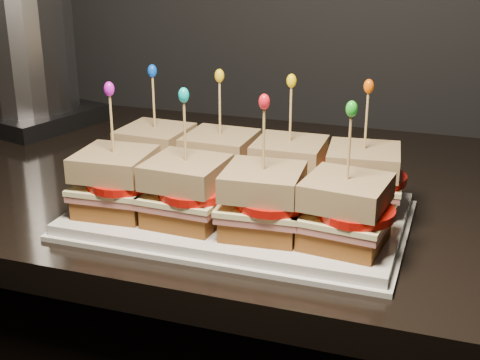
% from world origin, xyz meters
% --- Properties ---
extents(granite_slab, '(2.47, 0.65, 0.04)m').
position_xyz_m(granite_slab, '(0.23, 1.68, 0.85)').
color(granite_slab, black).
rests_on(granite_slab, cabinet).
extents(platter, '(0.39, 0.24, 0.02)m').
position_xyz_m(platter, '(0.41, 1.53, 0.88)').
color(platter, white).
rests_on(platter, granite_slab).
extents(platter_rim, '(0.40, 0.25, 0.01)m').
position_xyz_m(platter_rim, '(0.41, 1.53, 0.87)').
color(platter_rim, white).
rests_on(platter_rim, granite_slab).
extents(sandwich_0_bread_bot, '(0.09, 0.09, 0.02)m').
position_xyz_m(sandwich_0_bread_bot, '(0.28, 1.59, 0.90)').
color(sandwich_0_bread_bot, '#5A3312').
rests_on(sandwich_0_bread_bot, platter).
extents(sandwich_0_ham, '(0.09, 0.09, 0.01)m').
position_xyz_m(sandwich_0_ham, '(0.28, 1.59, 0.92)').
color(sandwich_0_ham, '#B46156').
rests_on(sandwich_0_ham, sandwich_0_bread_bot).
extents(sandwich_0_cheese, '(0.10, 0.09, 0.01)m').
position_xyz_m(sandwich_0_cheese, '(0.28, 1.59, 0.92)').
color(sandwich_0_cheese, '#FFF6AE').
rests_on(sandwich_0_cheese, sandwich_0_ham).
extents(sandwich_0_tomato, '(0.08, 0.08, 0.01)m').
position_xyz_m(sandwich_0_tomato, '(0.29, 1.58, 0.93)').
color(sandwich_0_tomato, red).
rests_on(sandwich_0_tomato, sandwich_0_cheese).
extents(sandwich_0_bread_top, '(0.09, 0.09, 0.03)m').
position_xyz_m(sandwich_0_bread_top, '(0.28, 1.59, 0.95)').
color(sandwich_0_bread_top, brown).
rests_on(sandwich_0_bread_top, sandwich_0_tomato).
extents(sandwich_0_pick, '(0.00, 0.00, 0.09)m').
position_xyz_m(sandwich_0_pick, '(0.28, 1.59, 0.99)').
color(sandwich_0_pick, tan).
rests_on(sandwich_0_pick, sandwich_0_bread_top).
extents(sandwich_0_frill, '(0.01, 0.01, 0.02)m').
position_xyz_m(sandwich_0_frill, '(0.28, 1.59, 1.04)').
color(sandwich_0_frill, blue).
rests_on(sandwich_0_frill, sandwich_0_pick).
extents(sandwich_1_bread_bot, '(0.08, 0.08, 0.02)m').
position_xyz_m(sandwich_1_bread_bot, '(0.37, 1.59, 0.90)').
color(sandwich_1_bread_bot, '#5A3312').
rests_on(sandwich_1_bread_bot, platter).
extents(sandwich_1_ham, '(0.09, 0.09, 0.01)m').
position_xyz_m(sandwich_1_ham, '(0.37, 1.59, 0.92)').
color(sandwich_1_ham, '#B46156').
rests_on(sandwich_1_ham, sandwich_1_bread_bot).
extents(sandwich_1_cheese, '(0.09, 0.09, 0.01)m').
position_xyz_m(sandwich_1_cheese, '(0.37, 1.59, 0.92)').
color(sandwich_1_cheese, '#FFF6AE').
rests_on(sandwich_1_cheese, sandwich_1_ham).
extents(sandwich_1_tomato, '(0.08, 0.08, 0.01)m').
position_xyz_m(sandwich_1_tomato, '(0.38, 1.58, 0.93)').
color(sandwich_1_tomato, red).
rests_on(sandwich_1_tomato, sandwich_1_cheese).
extents(sandwich_1_bread_top, '(0.08, 0.08, 0.03)m').
position_xyz_m(sandwich_1_bread_top, '(0.37, 1.59, 0.95)').
color(sandwich_1_bread_top, brown).
rests_on(sandwich_1_bread_top, sandwich_1_tomato).
extents(sandwich_1_pick, '(0.00, 0.00, 0.09)m').
position_xyz_m(sandwich_1_pick, '(0.37, 1.59, 0.99)').
color(sandwich_1_pick, tan).
rests_on(sandwich_1_pick, sandwich_1_bread_top).
extents(sandwich_1_frill, '(0.01, 0.01, 0.02)m').
position_xyz_m(sandwich_1_frill, '(0.37, 1.59, 1.04)').
color(sandwich_1_frill, yellow).
rests_on(sandwich_1_frill, sandwich_1_pick).
extents(sandwich_2_bread_bot, '(0.08, 0.08, 0.02)m').
position_xyz_m(sandwich_2_bread_bot, '(0.46, 1.59, 0.90)').
color(sandwich_2_bread_bot, '#5A3312').
rests_on(sandwich_2_bread_bot, platter).
extents(sandwich_2_ham, '(0.09, 0.09, 0.01)m').
position_xyz_m(sandwich_2_ham, '(0.46, 1.59, 0.92)').
color(sandwich_2_ham, '#B46156').
rests_on(sandwich_2_ham, sandwich_2_bread_bot).
extents(sandwich_2_cheese, '(0.09, 0.09, 0.01)m').
position_xyz_m(sandwich_2_cheese, '(0.46, 1.59, 0.92)').
color(sandwich_2_cheese, '#FFF6AE').
rests_on(sandwich_2_cheese, sandwich_2_ham).
extents(sandwich_2_tomato, '(0.08, 0.08, 0.01)m').
position_xyz_m(sandwich_2_tomato, '(0.47, 1.58, 0.93)').
color(sandwich_2_tomato, red).
rests_on(sandwich_2_tomato, sandwich_2_cheese).
extents(sandwich_2_bread_top, '(0.09, 0.09, 0.03)m').
position_xyz_m(sandwich_2_bread_top, '(0.46, 1.59, 0.95)').
color(sandwich_2_bread_top, brown).
rests_on(sandwich_2_bread_top, sandwich_2_tomato).
extents(sandwich_2_pick, '(0.00, 0.00, 0.09)m').
position_xyz_m(sandwich_2_pick, '(0.46, 1.59, 0.99)').
color(sandwich_2_pick, tan).
rests_on(sandwich_2_pick, sandwich_2_bread_top).
extents(sandwich_2_frill, '(0.01, 0.01, 0.02)m').
position_xyz_m(sandwich_2_frill, '(0.46, 1.59, 1.04)').
color(sandwich_2_frill, yellow).
rests_on(sandwich_2_frill, sandwich_2_pick).
extents(sandwich_3_bread_bot, '(0.09, 0.09, 0.02)m').
position_xyz_m(sandwich_3_bread_bot, '(0.55, 1.59, 0.90)').
color(sandwich_3_bread_bot, '#5A3312').
rests_on(sandwich_3_bread_bot, platter).
extents(sandwich_3_ham, '(0.10, 0.10, 0.01)m').
position_xyz_m(sandwich_3_ham, '(0.55, 1.59, 0.92)').
color(sandwich_3_ham, '#B46156').
rests_on(sandwich_3_ham, sandwich_3_bread_bot).
extents(sandwich_3_cheese, '(0.10, 0.10, 0.01)m').
position_xyz_m(sandwich_3_cheese, '(0.55, 1.59, 0.92)').
color(sandwich_3_cheese, '#FFF6AE').
rests_on(sandwich_3_cheese, sandwich_3_ham).
extents(sandwich_3_tomato, '(0.08, 0.08, 0.01)m').
position_xyz_m(sandwich_3_tomato, '(0.56, 1.58, 0.93)').
color(sandwich_3_tomato, red).
rests_on(sandwich_3_tomato, sandwich_3_cheese).
extents(sandwich_3_bread_top, '(0.09, 0.09, 0.03)m').
position_xyz_m(sandwich_3_bread_top, '(0.55, 1.59, 0.95)').
color(sandwich_3_bread_top, brown).
rests_on(sandwich_3_bread_top, sandwich_3_tomato).
extents(sandwich_3_pick, '(0.00, 0.00, 0.09)m').
position_xyz_m(sandwich_3_pick, '(0.55, 1.59, 0.99)').
color(sandwich_3_pick, tan).
rests_on(sandwich_3_pick, sandwich_3_bread_top).
extents(sandwich_3_frill, '(0.01, 0.01, 0.02)m').
position_xyz_m(sandwich_3_frill, '(0.55, 1.59, 1.04)').
color(sandwich_3_frill, '#E85505').
rests_on(sandwich_3_frill, sandwich_3_pick).
extents(sandwich_4_bread_bot, '(0.09, 0.09, 0.02)m').
position_xyz_m(sandwich_4_bread_bot, '(0.28, 1.48, 0.90)').
color(sandwich_4_bread_bot, '#5A3312').
rests_on(sandwich_4_bread_bot, platter).
extents(sandwich_4_ham, '(0.10, 0.09, 0.01)m').
position_xyz_m(sandwich_4_ham, '(0.28, 1.48, 0.92)').
color(sandwich_4_ham, '#B46156').
rests_on(sandwich_4_ham, sandwich_4_bread_bot).
extents(sandwich_4_cheese, '(0.10, 0.09, 0.01)m').
position_xyz_m(sandwich_4_cheese, '(0.28, 1.48, 0.92)').
color(sandwich_4_cheese, '#FFF6AE').
rests_on(sandwich_4_cheese, sandwich_4_ham).
extents(sandwich_4_tomato, '(0.08, 0.08, 0.01)m').
position_xyz_m(sandwich_4_tomato, '(0.29, 1.47, 0.93)').
color(sandwich_4_tomato, red).
rests_on(sandwich_4_tomato, sandwich_4_cheese).
extents(sandwich_4_bread_top, '(0.09, 0.09, 0.03)m').
position_xyz_m(sandwich_4_bread_top, '(0.28, 1.48, 0.95)').
color(sandwich_4_bread_top, brown).
rests_on(sandwich_4_bread_top, sandwich_4_tomato).
extents(sandwich_4_pick, '(0.00, 0.00, 0.09)m').
position_xyz_m(sandwich_4_pick, '(0.28, 1.48, 0.99)').
color(sandwich_4_pick, tan).
rests_on(sandwich_4_pick, sandwich_4_bread_top).
extents(sandwich_4_frill, '(0.01, 0.01, 0.02)m').
position_xyz_m(sandwich_4_frill, '(0.28, 1.48, 1.04)').
color(sandwich_4_frill, '#BE14C3').
rests_on(sandwich_4_frill, sandwich_4_pick).
extents(sandwich_5_bread_bot, '(0.09, 0.09, 0.02)m').
position_xyz_m(sandwich_5_bread_bot, '(0.37, 1.48, 0.90)').
color(sandwich_5_bread_bot, '#5A3312').
rests_on(sandwich_5_bread_bot, platter).
extents(sandwich_5_ham, '(0.09, 0.09, 0.01)m').
position_xyz_m(sandwich_5_ham, '(0.37, 1.48, 0.92)').
color(sandwich_5_ham, '#B46156').
rests_on(sandwich_5_ham, sandwich_5_bread_bot).
extents(sandwich_5_cheese, '(0.10, 0.09, 0.01)m').
position_xyz_m(sandwich_5_cheese, '(0.37, 1.48, 0.92)').
color(sandwich_5_cheese, '#FFF6AE').
rests_on(sandwich_5_cheese, sandwich_5_ham).
extents(sandwich_5_tomato, '(0.08, 0.08, 0.01)m').
position_xyz_m(sandwich_5_tomato, '(0.38, 1.47, 0.93)').
color(sandwich_5_tomato, red).
rests_on(sandwich_5_tomato, sandwich_5_cheese).
extents(sandwich_5_bread_top, '(0.09, 0.09, 0.03)m').
position_xyz_m(sandwich_5_bread_top, '(0.37, 1.48, 0.95)').
color(sandwich_5_bread_top, brown).
rests_on(sandwich_5_bread_top, sandwich_5_tomato).
extents(sandwich_5_pick, '(0.00, 0.00, 0.09)m').
position_xyz_m(sandwich_5_pick, '(0.37, 1.48, 0.99)').
color(sandwich_5_pick, tan).
rests_on(sandwich_5_pick, sandwich_5_bread_top).
extents(sandwich_5_frill, '(0.01, 0.01, 0.02)m').
position_xyz_m(sandwich_5_frill, '(0.37, 1.48, 1.04)').
color(sandwich_5_frill, '#05B8BA').
rests_on(sandwich_5_frill, sandwich_5_pick).
extents(sandwich_6_bread_bot, '(0.09, 0.09, 0.02)m').
position_xyz_m(sandwich_6_bread_bot, '(0.46, 1.48, 0.90)').
color(sandwich_6_bread_bot, '#5A3312').
rests_on(sandwich_6_bread_bot, platter).
extents(sandwich_6_ham, '(0.10, 0.09, 0.01)m').
position_xyz_m(sandwich_6_ham, '(0.46, 1.48, 0.92)').
color(sandwich_6_ham, '#B46156').
rests_on(sandwich_6_ham, sandwich_6_bread_bot).
extents(sandwich_6_cheese, '(0.10, 0.10, 0.01)m').
position_xyz_m(sandwich_6_cheese, '(0.46, 1.48, 0.92)').
color(sandwich_6_cheese, '#FFF6AE').
rests_on(sandwich_6_cheese, sandwich_6_ham).
extents(sandwich_6_tomato, '(0.08, 0.08, 0.01)m').
position_xyz_m(sandwich_6_tomato, '(0.47, 1.47, 0.93)').
color(sandwich_6_tomato, red).
rests_on(sandwich_6_tomato, sandwich_6_cheese).
extents(sandwich_6_bread_top, '(0.09, 0.09, 0.03)m').
position_xyz_m(sandwich_6_bread_top, '(0.46, 1.48, 0.95)').
color(sandwich_6_bread_top, brown).
rests_on(sandwich_6_bread_top, sandwich_6_tomato).
extents(sandwich_6_pick, '(0.00, 0.00, 0.09)m').
position_xyz_m(sandwich_6_pick, '(0.46, 1.48, 0.99)').
color(sandwich_6_pick, tan).
rests_on(sandwich_6_pick, sandwich_6_bread_top).
extents(sandwich_6_frill, '(0.01, 0.01, 0.02)m').
position_xyz_m(sandwich_6_frill, '(0.46, 1.48, 1.04)').
color(sandwich_6_frill, red).
rests_on(sandwich_6_frill, sandwich_6_pick).
extents(sandwich_7_bread_bot, '(0.09, 0.09, 0.02)m').
position_xyz_m(sandwich_7_bread_bot, '(0.55, 1.48, 0.90)').
color(sandwich_7_bread_bot, '#5A3312').
rests_on(sandwich_7_bread_bot, platter).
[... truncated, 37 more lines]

